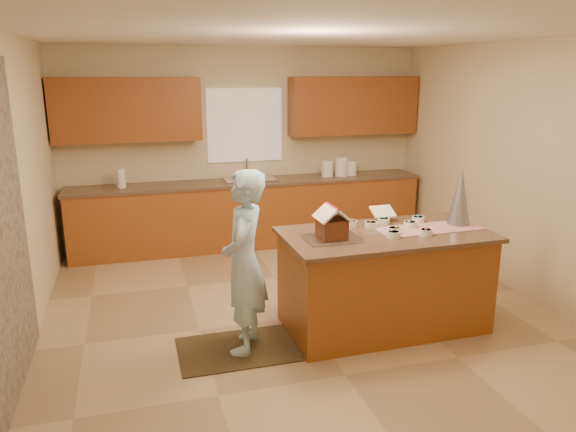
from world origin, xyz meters
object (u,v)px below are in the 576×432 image
object	(u,v)px
island_base	(384,282)
tinsel_tree	(460,196)
gingerbread_house	(332,225)
boy	(244,262)

from	to	relation	value
island_base	tinsel_tree	world-z (taller)	tinsel_tree
island_base	gingerbread_house	bearing A→B (deg)	-174.81
island_base	boy	bearing A→B (deg)	-177.33
island_base	gingerbread_house	xyz separation A→B (m)	(-0.56, -0.06, 0.62)
gingerbread_house	boy	bearing A→B (deg)	-178.28
boy	gingerbread_house	distance (m)	0.84
island_base	boy	distance (m)	1.40
island_base	gingerbread_house	size ratio (longest dim) A/B	6.34
boy	gingerbread_house	xyz separation A→B (m)	(0.79, 0.02, 0.26)
island_base	gingerbread_house	distance (m)	0.84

